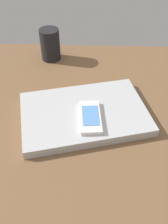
% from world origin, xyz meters
% --- Properties ---
extents(desk_surface, '(1.20, 0.80, 0.03)m').
position_xyz_m(desk_surface, '(0.00, 0.00, 0.01)').
color(desk_surface, brown).
rests_on(desk_surface, ground).
extents(laptop_closed, '(0.37, 0.29, 0.02)m').
position_xyz_m(laptop_closed, '(-0.06, -0.00, 0.04)').
color(laptop_closed, '#B7BABC').
rests_on(laptop_closed, desk_surface).
extents(cell_phone_on_laptop, '(0.06, 0.12, 0.01)m').
position_xyz_m(cell_phone_on_laptop, '(-0.04, -0.03, 0.06)').
color(cell_phone_on_laptop, silver).
rests_on(cell_phone_on_laptop, laptop_closed).
extents(pen_cup, '(0.07, 0.07, 0.11)m').
position_xyz_m(pen_cup, '(-0.19, 0.30, 0.08)').
color(pen_cup, black).
rests_on(pen_cup, desk_surface).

